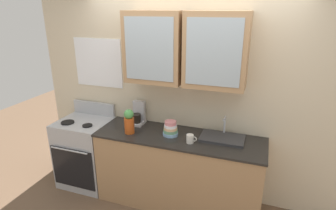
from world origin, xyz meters
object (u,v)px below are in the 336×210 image
stove_range (86,152)px  vase (129,121)px  bowl_stack (171,129)px  coffee_maker (138,115)px  cup_near_sink (190,139)px  sink_faucet (222,138)px

stove_range → vase: vase is taller
stove_range → vase: size_ratio=3.71×
bowl_stack → coffee_maker: size_ratio=0.62×
bowl_stack → vase: 0.50m
vase → cup_near_sink: vase is taller
vase → sink_faucet: bearing=10.5°
sink_faucet → stove_range: bearing=-177.0°
stove_range → vase: bearing=-8.0°
bowl_stack → vase: vase is taller
bowl_stack → sink_faucet: bearing=8.6°
stove_range → bowl_stack: (1.22, 0.01, 0.53)m
stove_range → coffee_maker: bearing=15.5°
cup_near_sink → coffee_maker: (-0.78, 0.31, 0.06)m
bowl_stack → coffee_maker: (-0.51, 0.19, 0.03)m
cup_near_sink → coffee_maker: size_ratio=0.41×
vase → coffee_maker: (-0.03, 0.30, -0.04)m
stove_range → coffee_maker: 0.93m
vase → coffee_maker: vase is taller
sink_faucet → bowl_stack: (-0.59, -0.09, 0.06)m
cup_near_sink → coffee_maker: 0.84m
stove_range → bowl_stack: bearing=0.2°
bowl_stack → coffee_maker: 0.54m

